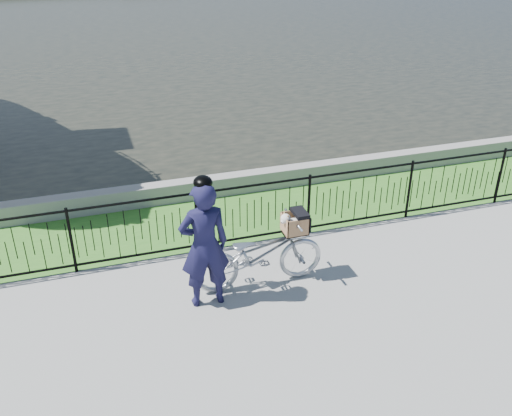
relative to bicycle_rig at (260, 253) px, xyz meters
name	(u,v)px	position (x,y,z in m)	size (l,w,h in m)	color
ground	(286,294)	(0.29, -0.40, -0.54)	(120.00, 120.00, 0.00)	gray
grass_strip	(239,216)	(0.29, 2.20, -0.54)	(60.00, 2.00, 0.01)	#377123
quay_wall	(225,185)	(0.29, 3.20, -0.34)	(60.00, 0.30, 0.40)	gray
fence	(254,213)	(0.29, 1.20, 0.03)	(14.00, 0.06, 1.15)	black
bicycle_rig	(260,253)	(0.00, 0.00, 0.00)	(2.03, 0.71, 1.19)	#A4A9B0
cyclist	(204,244)	(-0.89, -0.21, 0.45)	(0.72, 0.47, 2.03)	#131233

